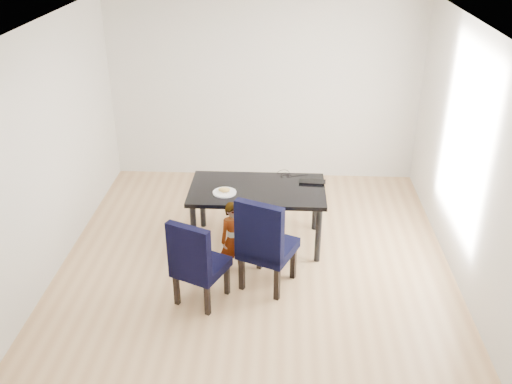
{
  "coord_description": "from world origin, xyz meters",
  "views": [
    {
      "loc": [
        0.29,
        -5.51,
        3.75
      ],
      "look_at": [
        0.0,
        0.2,
        0.85
      ],
      "focal_mm": 40.0,
      "sensor_mm": 36.0,
      "label": 1
    }
  ],
  "objects_px": {
    "chair_right": "(268,241)",
    "plate": "(225,192)",
    "dining_table": "(257,216)",
    "child": "(234,239)",
    "laptop": "(312,180)",
    "chair_left": "(201,259)"
  },
  "relations": [
    {
      "from": "chair_right",
      "to": "plate",
      "type": "distance_m",
      "value": 0.9
    },
    {
      "from": "chair_right",
      "to": "plate",
      "type": "height_order",
      "value": "chair_right"
    },
    {
      "from": "chair_right",
      "to": "laptop",
      "type": "height_order",
      "value": "chair_right"
    },
    {
      "from": "chair_left",
      "to": "child",
      "type": "distance_m",
      "value": 0.58
    },
    {
      "from": "child",
      "to": "laptop",
      "type": "bearing_deg",
      "value": 19.99
    },
    {
      "from": "chair_right",
      "to": "laptop",
      "type": "bearing_deg",
      "value": 88.19
    },
    {
      "from": "dining_table",
      "to": "child",
      "type": "relative_size",
      "value": 1.82
    },
    {
      "from": "chair_right",
      "to": "laptop",
      "type": "relative_size",
      "value": 3.41
    },
    {
      "from": "child",
      "to": "plate",
      "type": "xyz_separation_m",
      "value": [
        -0.15,
        0.51,
        0.32
      ]
    },
    {
      "from": "chair_left",
      "to": "chair_right",
      "type": "bearing_deg",
      "value": 49.25
    },
    {
      "from": "dining_table",
      "to": "chair_left",
      "type": "distance_m",
      "value": 1.27
    },
    {
      "from": "dining_table",
      "to": "child",
      "type": "xyz_separation_m",
      "value": [
        -0.23,
        -0.65,
        0.06
      ]
    },
    {
      "from": "dining_table",
      "to": "plate",
      "type": "xyz_separation_m",
      "value": [
        -0.37,
        -0.15,
        0.38
      ]
    },
    {
      "from": "dining_table",
      "to": "chair_left",
      "type": "relative_size",
      "value": 1.62
    },
    {
      "from": "dining_table",
      "to": "chair_left",
      "type": "height_order",
      "value": "chair_left"
    },
    {
      "from": "dining_table",
      "to": "child",
      "type": "bearing_deg",
      "value": -109.14
    },
    {
      "from": "chair_left",
      "to": "chair_right",
      "type": "height_order",
      "value": "chair_right"
    },
    {
      "from": "chair_right",
      "to": "plate",
      "type": "relative_size",
      "value": 3.99
    },
    {
      "from": "laptop",
      "to": "child",
      "type": "bearing_deg",
      "value": 48.82
    },
    {
      "from": "child",
      "to": "plate",
      "type": "bearing_deg",
      "value": 81.45
    },
    {
      "from": "chair_right",
      "to": "laptop",
      "type": "distance_m",
      "value": 1.19
    },
    {
      "from": "dining_table",
      "to": "plate",
      "type": "relative_size",
      "value": 5.85
    }
  ]
}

